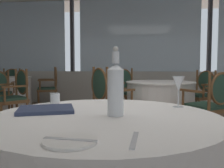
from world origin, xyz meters
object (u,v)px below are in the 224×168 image
(water_tumbler, at_px, (55,98))
(dining_chair_3_2, at_px, (12,83))
(menu_book, at_px, (46,109))
(dining_chair_0_2, at_px, (127,88))
(dining_chair_0_0, at_px, (212,101))
(dining_chair_0_3, at_px, (107,97))
(dining_chair_3_1, at_px, (51,84))
(wine_glass, at_px, (179,85))
(dining_chair_1_0, at_px, (15,93))
(water_bottle, at_px, (116,88))
(dining_chair_0_1, at_px, (201,91))
(side_plate, at_px, (70,141))

(water_tumbler, xyz_separation_m, dining_chair_3_2, (-2.84, 4.58, -0.24))
(water_tumbler, distance_m, menu_book, 0.28)
(water_tumbler, xyz_separation_m, dining_chair_0_2, (0.32, 3.17, -0.22))
(dining_chair_0_0, xyz_separation_m, dining_chair_0_3, (-1.37, 0.20, 0.02))
(dining_chair_3_1, bearing_deg, wine_glass, 97.88)
(dining_chair_0_3, xyz_separation_m, dining_chair_1_0, (-1.53, 0.29, -0.01))
(dining_chair_0_3, relative_size, dining_chair_3_2, 1.06)
(menu_book, distance_m, dining_chair_0_2, 3.46)
(wine_glass, bearing_deg, dining_chair_0_3, 110.51)
(dining_chair_0_0, distance_m, dining_chair_0_2, 1.95)
(dining_chair_0_2, relative_size, dining_chair_3_2, 1.02)
(water_bottle, relative_size, dining_chair_0_1, 0.38)
(side_plate, relative_size, water_tumbler, 2.58)
(side_plate, bearing_deg, dining_chair_1_0, 121.29)
(dining_chair_0_2, relative_size, dining_chair_1_0, 1.00)
(water_bottle, bearing_deg, dining_chair_0_1, 69.56)
(water_tumbler, relative_size, dining_chair_0_2, 0.07)
(wine_glass, height_order, menu_book, wine_glass)
(dining_chair_0_3, height_order, dining_chair_1_0, dining_chair_0_3)
(dining_chair_0_1, distance_m, dining_chair_0_2, 1.38)
(dining_chair_0_1, xyz_separation_m, dining_chair_1_0, (-3.10, -0.87, 0.02))
(wine_glass, height_order, water_tumbler, wine_glass)
(side_plate, relative_size, dining_chair_0_2, 0.19)
(menu_book, bearing_deg, water_tumbler, 79.81)
(side_plate, xyz_separation_m, dining_chair_0_1, (1.34, 3.77, -0.20))
(wine_glass, xyz_separation_m, dining_chair_3_2, (-3.65, 4.64, -0.34))
(side_plate, distance_m, dining_chair_0_2, 3.98)
(dining_chair_0_3, bearing_deg, dining_chair_3_1, 89.93)
(side_plate, xyz_separation_m, dining_chair_3_1, (-1.89, 4.84, -0.19))
(wine_glass, distance_m, dining_chair_3_2, 5.91)
(water_bottle, xyz_separation_m, dining_chair_3_2, (-3.29, 4.93, -0.35))
(side_plate, bearing_deg, menu_book, 118.97)
(side_plate, height_order, menu_book, menu_book)
(dining_chair_0_3, xyz_separation_m, dining_chair_3_1, (-1.66, 2.24, -0.01))
(dining_chair_0_3, xyz_separation_m, dining_chair_3_2, (-2.95, 2.78, -0.03))
(water_bottle, xyz_separation_m, dining_chair_3_1, (-1.99, 4.39, -0.33))
(dining_chair_1_0, distance_m, dining_chair_3_1, 1.95)
(dining_chair_0_3, bearing_deg, dining_chair_0_1, -0.00)
(water_bottle, relative_size, dining_chair_0_2, 0.37)
(wine_glass, bearing_deg, dining_chair_3_1, 119.86)
(dining_chair_3_1, bearing_deg, water_tumbler, 88.98)
(side_plate, distance_m, dining_chair_3_1, 5.20)
(dining_chair_0_1, relative_size, dining_chair_0_3, 0.93)
(dining_chair_3_2, bearing_deg, water_tumbler, 9.83)
(wine_glass, distance_m, dining_chair_0_2, 3.28)
(side_plate, distance_m, dining_chair_0_1, 4.00)
(dining_chair_3_2, bearing_deg, dining_chair_0_0, 33.43)
(dining_chair_1_0, distance_m, dining_chair_3_2, 2.87)
(dining_chair_0_2, height_order, dining_chair_3_2, dining_chair_0_2)
(dining_chair_0_0, height_order, dining_chair_0_3, dining_chair_0_3)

